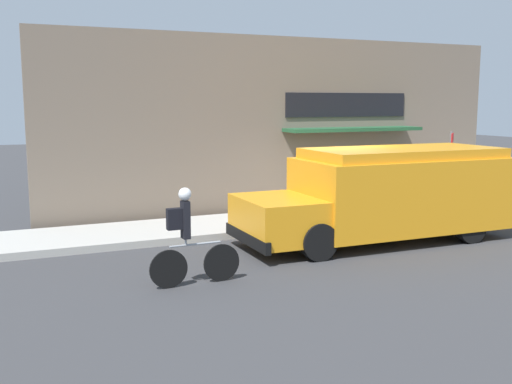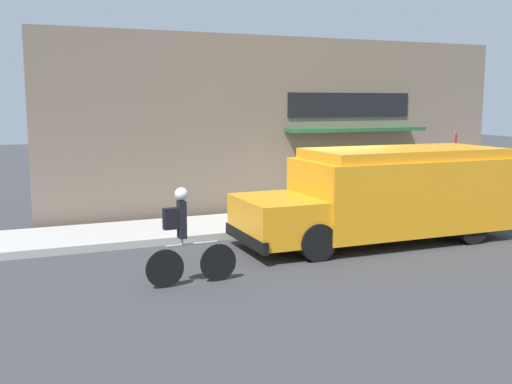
{
  "view_description": "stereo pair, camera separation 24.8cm",
  "coord_description": "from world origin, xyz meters",
  "px_view_note": "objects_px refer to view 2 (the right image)",
  "views": [
    {
      "loc": [
        -7.58,
        -12.5,
        3.13
      ],
      "look_at": [
        -2.18,
        -0.2,
        1.1
      ],
      "focal_mm": 42.0,
      "sensor_mm": 36.0,
      "label": 1
    },
    {
      "loc": [
        -7.35,
        -12.59,
        3.13
      ],
      "look_at": [
        -2.18,
        -0.2,
        1.1
      ],
      "focal_mm": 42.0,
      "sensor_mm": 36.0,
      "label": 2
    }
  ],
  "objects_px": {
    "school_bus": "(387,194)",
    "stop_sign_post": "(454,157)",
    "trash_bin": "(323,194)",
    "cyclist": "(185,238)"
  },
  "relations": [
    {
      "from": "stop_sign_post",
      "to": "school_bus",
      "type": "bearing_deg",
      "value": -150.67
    },
    {
      "from": "school_bus",
      "to": "cyclist",
      "type": "bearing_deg",
      "value": -163.57
    },
    {
      "from": "school_bus",
      "to": "trash_bin",
      "type": "xyz_separation_m",
      "value": [
        0.23,
        3.33,
        -0.51
      ]
    },
    {
      "from": "school_bus",
      "to": "stop_sign_post",
      "type": "xyz_separation_m",
      "value": [
        3.61,
        2.03,
        0.52
      ]
    },
    {
      "from": "stop_sign_post",
      "to": "trash_bin",
      "type": "distance_m",
      "value": 3.77
    },
    {
      "from": "stop_sign_post",
      "to": "trash_bin",
      "type": "relative_size",
      "value": 2.6
    },
    {
      "from": "school_bus",
      "to": "trash_bin",
      "type": "relative_size",
      "value": 7.6
    },
    {
      "from": "cyclist",
      "to": "trash_bin",
      "type": "height_order",
      "value": "cyclist"
    },
    {
      "from": "cyclist",
      "to": "trash_bin",
      "type": "relative_size",
      "value": 2.06
    },
    {
      "from": "trash_bin",
      "to": "stop_sign_post",
      "type": "bearing_deg",
      "value": -21.09
    }
  ]
}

